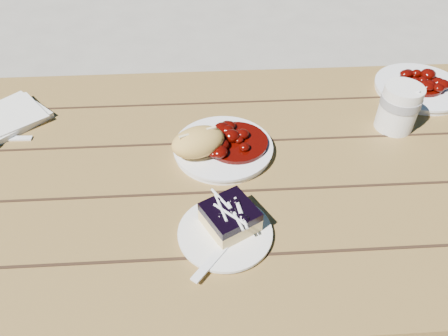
{
  "coord_description": "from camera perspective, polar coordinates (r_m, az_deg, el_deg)",
  "views": [
    {
      "loc": [
        -0.15,
        -0.7,
        1.4
      ],
      "look_at": [
        -0.11,
        -0.07,
        0.81
      ],
      "focal_mm": 35.0,
      "sensor_mm": 36.0,
      "label": 1
    }
  ],
  "objects": [
    {
      "name": "goulash_stew",
      "position": [
        0.97,
        1.64,
        4.09
      ],
      "size": [
        0.14,
        0.14,
        0.04
      ],
      "primitive_type": null,
      "color": "#420502",
      "rests_on": "main_plate"
    },
    {
      "name": "napkin_stack",
      "position": [
        1.2,
        -26.15,
        6.04
      ],
      "size": [
        0.21,
        0.21,
        0.01
      ],
      "primitive_type": "cube",
      "rotation": [
        0.0,
        0.0,
        0.8
      ],
      "color": "white",
      "rests_on": "picnic_table"
    },
    {
      "name": "second_plate",
      "position": [
        1.3,
        24.18,
        9.49
      ],
      "size": [
        0.23,
        0.23,
        0.02
      ],
      "primitive_type": "cylinder",
      "color": "white",
      "rests_on": "picnic_table"
    },
    {
      "name": "bread_roll",
      "position": [
        0.94,
        -3.39,
        3.41
      ],
      "size": [
        0.14,
        0.12,
        0.06
      ],
      "primitive_type": "ellipsoid",
      "rotation": [
        0.0,
        0.0,
        0.38
      ],
      "color": "tan",
      "rests_on": "main_plate"
    },
    {
      "name": "picnic_table",
      "position": [
        1.08,
        5.76,
        -5.75
      ],
      "size": [
        2.0,
        1.55,
        0.75
      ],
      "color": "brown",
      "rests_on": "ground"
    },
    {
      "name": "fork_table",
      "position": [
        1.14,
        -26.7,
        3.47
      ],
      "size": [
        0.16,
        0.03,
        0.0
      ],
      "primitive_type": null,
      "rotation": [
        0.0,
        0.0,
        1.53
      ],
      "color": "white",
      "rests_on": "picnic_table"
    },
    {
      "name": "ground",
      "position": [
        1.57,
        4.2,
        -20.07
      ],
      "size": [
        60.0,
        60.0,
        0.0
      ],
      "primitive_type": "plane",
      "color": "gray",
      "rests_on": "ground"
    },
    {
      "name": "fork_dessert",
      "position": [
        0.78,
        -1.1,
        -11.42
      ],
      "size": [
        0.12,
        0.14,
        0.0
      ],
      "primitive_type": null,
      "rotation": [
        0.0,
        0.0,
        -0.68
      ],
      "color": "white",
      "rests_on": "dessert_plate"
    },
    {
      "name": "blueberry_cake",
      "position": [
        0.81,
        0.79,
        -6.39
      ],
      "size": [
        0.12,
        0.12,
        0.05
      ],
      "rotation": [
        0.0,
        0.0,
        0.5
      ],
      "color": "#F1D183",
      "rests_on": "dessert_plate"
    },
    {
      "name": "main_plate",
      "position": [
        0.98,
        -0.11,
        2.53
      ],
      "size": [
        0.22,
        0.22,
        0.02
      ],
      "primitive_type": "cylinder",
      "color": "white",
      "rests_on": "picnic_table"
    },
    {
      "name": "dessert_plate",
      "position": [
        0.82,
        0.14,
        -8.54
      ],
      "size": [
        0.17,
        0.17,
        0.01
      ],
      "primitive_type": "cylinder",
      "color": "white",
      "rests_on": "picnic_table"
    },
    {
      "name": "second_stew",
      "position": [
        1.28,
        24.55,
        10.55
      ],
      "size": [
        0.12,
        0.12,
        0.04
      ],
      "primitive_type": null,
      "color": "#420502",
      "rests_on": "second_plate"
    },
    {
      "name": "coffee_cup",
      "position": [
        1.11,
        21.86,
        7.33
      ],
      "size": [
        0.09,
        0.09,
        0.11
      ],
      "primitive_type": "cylinder",
      "color": "white",
      "rests_on": "picnic_table"
    }
  ]
}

